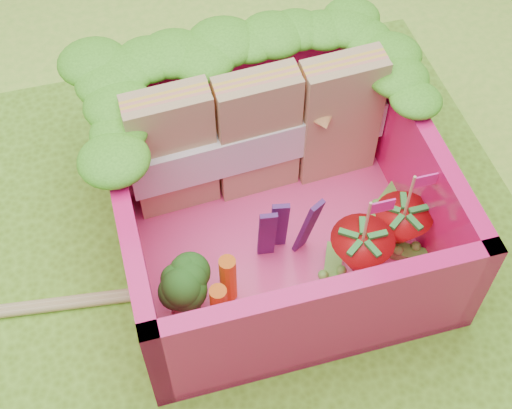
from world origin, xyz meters
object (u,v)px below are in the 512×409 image
object	(u,v)px
bento_box	(275,197)
broccoli	(183,291)
sandwich_stack	(258,135)
strawberry_left	(359,256)
strawberry_right	(400,229)

from	to	relation	value
bento_box	broccoli	distance (m)	0.56
bento_box	sandwich_stack	bearing A→B (deg)	88.95
sandwich_stack	strawberry_left	world-z (taller)	sandwich_stack
sandwich_stack	strawberry_right	distance (m)	0.72
broccoli	strawberry_left	xyz separation A→B (m)	(0.73, -0.00, -0.05)
sandwich_stack	strawberry_right	world-z (taller)	sandwich_stack
broccoli	strawberry_left	distance (m)	0.73
strawberry_right	bento_box	bearing A→B (deg)	153.99
bento_box	strawberry_left	world-z (taller)	bento_box
sandwich_stack	strawberry_left	distance (m)	0.68
bento_box	strawberry_right	bearing A→B (deg)	-26.01
sandwich_stack	broccoli	size ratio (longest dim) A/B	3.48
bento_box	strawberry_left	xyz separation A→B (m)	(0.27, -0.32, -0.09)
strawberry_left	strawberry_right	bearing A→B (deg)	21.62
bento_box	strawberry_right	size ratio (longest dim) A/B	2.71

